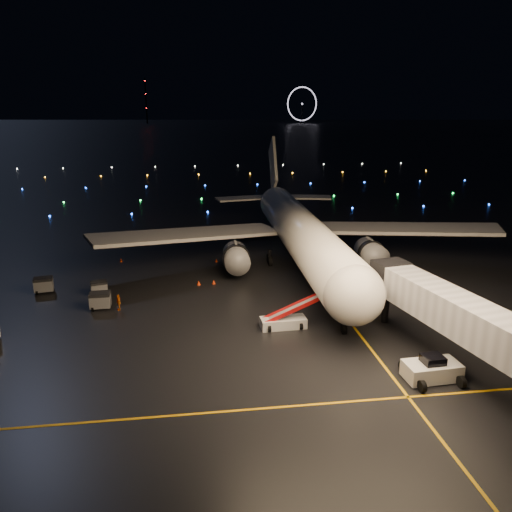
# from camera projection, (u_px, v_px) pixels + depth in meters

# --- Properties ---
(ground) EXTENTS (2000.00, 2000.00, 0.00)m
(ground) POSITION_uv_depth(u_px,v_px,m) (192.00, 142.00, 330.52)
(ground) COLOR black
(ground) RESTS_ON ground
(lane_centre) EXTENTS (0.25, 80.00, 0.02)m
(lane_centre) POSITION_uv_depth(u_px,v_px,m) (322.00, 285.00, 61.29)
(lane_centre) COLOR #DD9E09
(lane_centre) RESTS_ON ground
(lane_cross) EXTENTS (60.00, 0.25, 0.02)m
(lane_cross) POSITION_uv_depth(u_px,v_px,m) (180.00, 415.00, 35.32)
(lane_cross) COLOR #DD9E09
(lane_cross) RESTS_ON ground
(airliner) EXTENTS (57.91, 55.13, 16.08)m
(airliner) POSITION_uv_depth(u_px,v_px,m) (297.00, 205.00, 69.32)
(airliner) COLOR silver
(airliner) RESTS_ON ground
(pushback_tug) EXTENTS (4.51, 2.56, 2.08)m
(pushback_tug) POSITION_uv_depth(u_px,v_px,m) (432.00, 368.00, 39.74)
(pushback_tug) COLOR silver
(pushback_tug) RESTS_ON ground
(belt_loader) EXTENTS (6.67, 2.11, 3.19)m
(belt_loader) POSITION_uv_depth(u_px,v_px,m) (283.00, 312.00, 49.10)
(belt_loader) COLOR silver
(belt_loader) RESTS_ON ground
(crew_c) EXTENTS (0.68, 1.12, 1.78)m
(crew_c) POSITION_uv_depth(u_px,v_px,m) (119.00, 302.00, 53.60)
(crew_c) COLOR orange
(crew_c) RESTS_ON ground
(safety_cone_0) EXTENTS (0.57, 0.57, 0.52)m
(safety_cone_0) POSITION_uv_depth(u_px,v_px,m) (214.00, 282.00, 61.76)
(safety_cone_0) COLOR #FF3B0A
(safety_cone_0) RESTS_ON ground
(safety_cone_1) EXTENTS (0.52, 0.52, 0.49)m
(safety_cone_1) POSITION_uv_depth(u_px,v_px,m) (216.00, 260.00, 70.58)
(safety_cone_1) COLOR #FF3B0A
(safety_cone_1) RESTS_ON ground
(safety_cone_2) EXTENTS (0.54, 0.54, 0.54)m
(safety_cone_2) POSITION_uv_depth(u_px,v_px,m) (199.00, 283.00, 61.46)
(safety_cone_2) COLOR #FF3B0A
(safety_cone_2) RESTS_ON ground
(safety_cone_3) EXTENTS (0.43, 0.43, 0.45)m
(safety_cone_3) POSITION_uv_depth(u_px,v_px,m) (121.00, 260.00, 70.78)
(safety_cone_3) COLOR #FF3B0A
(safety_cone_3) RESTS_ON ground
(ferris_wheel) EXTENTS (49.33, 16.80, 52.00)m
(ferris_wheel) POSITION_uv_depth(u_px,v_px,m) (302.00, 105.00, 744.33)
(ferris_wheel) COLOR black
(ferris_wheel) RESTS_ON ground
(radio_mast) EXTENTS (1.80, 1.80, 64.00)m
(radio_mast) POSITION_uv_depth(u_px,v_px,m) (146.00, 101.00, 731.70)
(radio_mast) COLOR black
(radio_mast) RESTS_ON ground
(taxiway_lights) EXTENTS (164.00, 92.00, 0.36)m
(taxiway_lights) POSITION_uv_depth(u_px,v_px,m) (201.00, 182.00, 146.14)
(taxiway_lights) COLOR black
(taxiway_lights) RESTS_ON ground
(baggage_cart_0) EXTENTS (2.09, 1.70, 1.55)m
(baggage_cart_0) POSITION_uv_depth(u_px,v_px,m) (99.00, 288.00, 58.22)
(baggage_cart_0) COLOR gray
(baggage_cart_0) RESTS_ON ground
(baggage_cart_1) EXTENTS (2.20, 1.57, 1.83)m
(baggage_cart_1) POSITION_uv_depth(u_px,v_px,m) (100.00, 301.00, 53.96)
(baggage_cart_1) COLOR gray
(baggage_cart_1) RESTS_ON ground
(baggage_cart_2) EXTENTS (2.33, 1.82, 1.79)m
(baggage_cart_2) POSITION_uv_depth(u_px,v_px,m) (44.00, 285.00, 58.83)
(baggage_cart_2) COLOR gray
(baggage_cart_2) RESTS_ON ground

